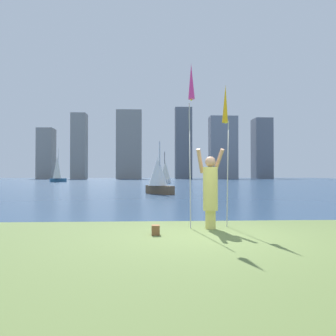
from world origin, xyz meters
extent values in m
cube|color=navy|center=(0.00, 61.23, -0.06)|extent=(120.00, 117.53, 0.12)
cube|color=#2D381C|center=(0.00, 2.47, -0.02)|extent=(120.00, 0.70, 0.02)
cylinder|color=#D8CC66|center=(0.24, 0.99, 0.23)|extent=(0.26, 0.26, 0.46)
cylinder|color=#D8CC66|center=(0.24, 0.99, 1.00)|extent=(0.37, 0.37, 1.09)
sphere|color=tan|center=(0.24, 0.99, 1.68)|extent=(0.26, 0.26, 0.26)
cylinder|color=tan|center=(0.00, 1.15, 1.71)|extent=(0.27, 0.42, 0.63)
cylinder|color=tan|center=(0.47, 1.15, 1.71)|extent=(0.27, 0.42, 0.63)
cylinder|color=#B2B2B7|center=(-0.25, 1.22, 1.62)|extent=(0.02, 0.30, 3.23)
cone|color=#D83399|center=(-0.25, 0.91, 3.69)|extent=(0.16, 0.24, 0.92)
sphere|color=yellow|center=(-0.25, 0.95, 3.24)|extent=(0.06, 0.06, 0.06)
cylinder|color=#B2B2B7|center=(0.73, 1.22, 1.37)|extent=(0.02, 0.24, 2.74)
cone|color=yellow|center=(0.73, 1.48, 3.25)|extent=(0.16, 0.24, 1.02)
sphere|color=yellow|center=(0.73, 1.44, 2.74)|extent=(0.06, 0.06, 0.06)
cube|color=brown|center=(-1.15, 0.20, 0.11)|extent=(0.18, 0.21, 0.22)
cube|color=brown|center=(-0.58, 16.32, 0.29)|extent=(1.97, 2.48, 0.58)
cylinder|color=silver|center=(-0.58, 16.32, 2.12)|extent=(0.08, 0.08, 3.07)
cone|color=white|center=(-0.70, 16.49, 1.61)|extent=(1.86, 1.86, 2.05)
cube|color=white|center=(1.05, 45.43, 0.30)|extent=(1.74, 2.99, 0.59)
cylinder|color=#47474C|center=(1.05, 45.43, 2.71)|extent=(0.09, 0.09, 4.23)
cone|color=silver|center=(1.15, 45.22, 1.97)|extent=(2.03, 2.03, 2.74)
cube|color=#2D6084|center=(-17.20, 53.94, 0.32)|extent=(2.63, 2.07, 0.64)
cylinder|color=silver|center=(-17.20, 53.94, 3.22)|extent=(0.08, 0.08, 5.16)
cone|color=silver|center=(-17.37, 53.82, 2.58)|extent=(1.94, 1.94, 3.88)
cube|color=gray|center=(-32.22, 98.16, 7.55)|extent=(4.60, 5.37, 15.09)
cube|color=gray|center=(-21.72, 94.64, 9.53)|extent=(4.24, 4.61, 19.05)
cube|color=gray|center=(-7.23, 94.16, 10.06)|extent=(7.37, 3.12, 20.12)
cube|color=slate|center=(9.13, 98.10, 10.88)|extent=(5.12, 3.28, 21.77)
cube|color=gray|center=(20.36, 93.08, 9.15)|extent=(8.00, 4.51, 18.29)
cube|color=slate|center=(33.54, 97.88, 9.26)|extent=(5.31, 5.91, 18.53)
camera|label=1|loc=(-1.30, -7.64, 1.37)|focal=37.12mm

